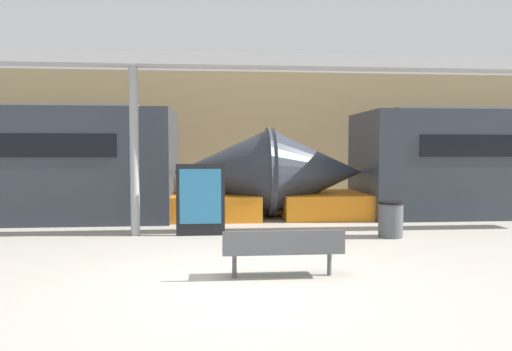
% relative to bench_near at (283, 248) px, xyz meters
% --- Properties ---
extents(ground_plane, '(60.00, 60.00, 0.00)m').
position_rel_bench_near_xyz_m(ground_plane, '(-0.58, -0.42, -0.46)').
color(ground_plane, '#A8A093').
extents(station_wall, '(56.00, 0.20, 5.00)m').
position_rel_bench_near_xyz_m(station_wall, '(-0.58, 10.95, 2.04)').
color(station_wall, tan).
rests_on(station_wall, ground_plane).
extents(bench_near, '(1.88, 0.45, 0.76)m').
position_rel_bench_near_xyz_m(bench_near, '(0.00, 0.00, 0.00)').
color(bench_near, '#4C4F54').
rests_on(bench_near, ground_plane).
extents(trash_bin, '(0.57, 0.57, 0.82)m').
position_rel_bench_near_xyz_m(trash_bin, '(2.91, 3.06, -0.05)').
color(trash_bin, '#4C4F54').
rests_on(trash_bin, ground_plane).
extents(poster_board, '(1.12, 0.07, 1.66)m').
position_rel_bench_near_xyz_m(poster_board, '(-1.40, 3.60, 0.38)').
color(poster_board, black).
rests_on(poster_board, ground_plane).
extents(support_column_near, '(0.21, 0.21, 3.89)m').
position_rel_bench_near_xyz_m(support_column_near, '(-2.91, 3.75, 1.48)').
color(support_column_near, gray).
rests_on(support_column_near, ground_plane).
extents(canopy_beam, '(28.00, 0.60, 0.28)m').
position_rel_bench_near_xyz_m(canopy_beam, '(-2.91, 3.75, 3.57)').
color(canopy_beam, '#B7B7BC').
rests_on(canopy_beam, support_column_near).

